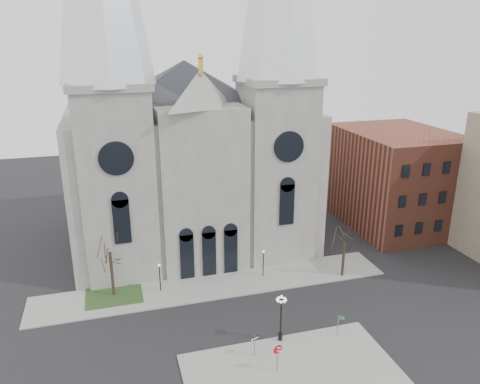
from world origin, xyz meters
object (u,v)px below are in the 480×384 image
object	(u,v)px
one_way_sign	(255,342)
street_name_sign	(339,323)
stop_sign	(277,352)
globe_lamp	(281,312)

from	to	relation	value
one_way_sign	street_name_sign	distance (m)	8.52
stop_sign	one_way_sign	bearing A→B (deg)	127.14
stop_sign	one_way_sign	xyz separation A→B (m)	(-1.20, 2.42, -0.48)
stop_sign	street_name_sign	distance (m)	7.94
stop_sign	globe_lamp	bearing A→B (deg)	76.31
stop_sign	one_way_sign	distance (m)	2.74
globe_lamp	street_name_sign	distance (m)	5.82
globe_lamp	street_name_sign	size ratio (longest dim) A/B	2.21
stop_sign	one_way_sign	world-z (taller)	stop_sign
stop_sign	street_name_sign	bearing A→B (deg)	33.72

